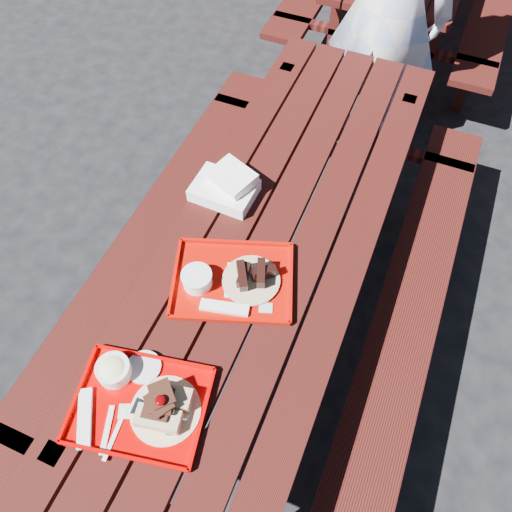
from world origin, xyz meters
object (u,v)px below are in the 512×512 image
(far_tray, at_px, (230,281))
(picnic_table_near, at_px, (270,263))
(near_tray, at_px, (141,397))
(person, at_px, (390,5))

(far_tray, bearing_deg, picnic_table_near, 77.58)
(near_tray, distance_m, far_tray, 0.48)
(near_tray, xyz_separation_m, far_tray, (0.08, 0.48, -0.01))
(far_tray, relative_size, person, 0.29)
(near_tray, relative_size, person, 0.26)
(picnic_table_near, height_order, near_tray, near_tray)
(near_tray, distance_m, person, 2.20)
(picnic_table_near, relative_size, far_tray, 4.84)
(near_tray, bearing_deg, person, 85.15)
(picnic_table_near, xyz_separation_m, person, (0.05, 1.47, 0.31))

